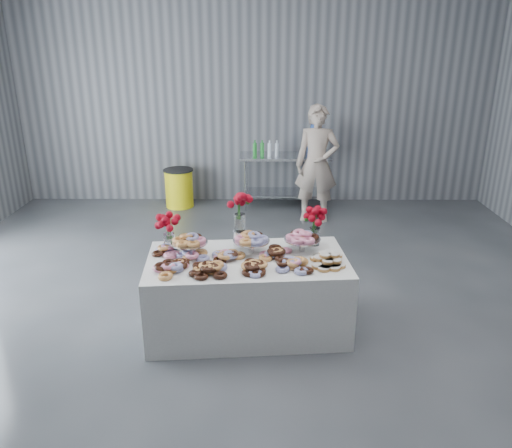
# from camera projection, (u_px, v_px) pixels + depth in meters

# --- Properties ---
(ground) EXTENTS (9.00, 9.00, 0.00)m
(ground) POSITION_uv_depth(u_px,v_px,m) (249.00, 342.00, 4.76)
(ground) COLOR #34373B
(ground) RESTS_ON ground
(room_walls) EXTENTS (8.04, 9.04, 4.02)m
(room_walls) POSITION_uv_depth(u_px,v_px,m) (213.00, 49.00, 3.91)
(room_walls) COLOR slate
(room_walls) RESTS_ON ground
(display_table) EXTENTS (1.98, 1.16, 0.75)m
(display_table) POSITION_uv_depth(u_px,v_px,m) (247.00, 294.00, 4.87)
(display_table) COLOR white
(display_table) RESTS_ON ground
(prep_table) EXTENTS (1.50, 0.60, 0.90)m
(prep_table) POSITION_uv_depth(u_px,v_px,m) (285.00, 171.00, 8.38)
(prep_table) COLOR silver
(prep_table) RESTS_ON ground
(donut_mounds) EXTENTS (1.87, 0.95, 0.09)m
(donut_mounds) POSITION_uv_depth(u_px,v_px,m) (247.00, 257.00, 4.68)
(donut_mounds) COLOR #E5AE54
(donut_mounds) RESTS_ON display_table
(cake_stand_left) EXTENTS (0.36, 0.36, 0.17)m
(cake_stand_left) POSITION_uv_depth(u_px,v_px,m) (189.00, 241.00, 4.79)
(cake_stand_left) COLOR silver
(cake_stand_left) RESTS_ON display_table
(cake_stand_mid) EXTENTS (0.36, 0.36, 0.17)m
(cake_stand_mid) POSITION_uv_depth(u_px,v_px,m) (251.00, 239.00, 4.83)
(cake_stand_mid) COLOR silver
(cake_stand_mid) RESTS_ON display_table
(cake_stand_right) EXTENTS (0.36, 0.36, 0.17)m
(cake_stand_right) POSITION_uv_depth(u_px,v_px,m) (302.00, 238.00, 4.87)
(cake_stand_right) COLOR silver
(cake_stand_right) RESTS_ON display_table
(danish_pile) EXTENTS (0.48, 0.48, 0.11)m
(danish_pile) POSITION_uv_depth(u_px,v_px,m) (329.00, 258.00, 4.63)
(danish_pile) COLOR silver
(danish_pile) RESTS_ON display_table
(bouquet_left) EXTENTS (0.26, 0.26, 0.42)m
(bouquet_left) POSITION_uv_depth(u_px,v_px,m) (168.00, 223.00, 4.82)
(bouquet_left) COLOR white
(bouquet_left) RESTS_ON display_table
(bouquet_right) EXTENTS (0.26, 0.26, 0.42)m
(bouquet_right) POSITION_uv_depth(u_px,v_px,m) (315.00, 217.00, 4.96)
(bouquet_right) COLOR white
(bouquet_right) RESTS_ON display_table
(bouquet_center) EXTENTS (0.26, 0.26, 0.57)m
(bouquet_center) POSITION_uv_depth(u_px,v_px,m) (240.00, 209.00, 4.93)
(bouquet_center) COLOR silver
(bouquet_center) RESTS_ON display_table
(water_jug) EXTENTS (0.28, 0.28, 0.55)m
(water_jug) POSITION_uv_depth(u_px,v_px,m) (316.00, 140.00, 8.19)
(water_jug) COLOR blue
(water_jug) RESTS_ON prep_table
(drink_bottles) EXTENTS (0.54, 0.08, 0.27)m
(drink_bottles) POSITION_uv_depth(u_px,v_px,m) (266.00, 148.00, 8.14)
(drink_bottles) COLOR #268C33
(drink_bottles) RESTS_ON prep_table
(person) EXTENTS (0.71, 0.52, 1.81)m
(person) POSITION_uv_depth(u_px,v_px,m) (317.00, 164.00, 7.66)
(person) COLOR #CC8C93
(person) RESTS_ON ground
(trash_barrel) EXTENTS (0.51, 0.51, 0.65)m
(trash_barrel) POSITION_uv_depth(u_px,v_px,m) (179.00, 188.00, 8.50)
(trash_barrel) COLOR yellow
(trash_barrel) RESTS_ON ground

